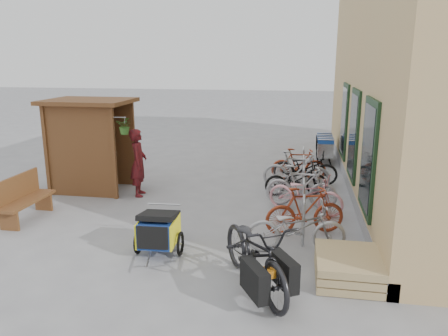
% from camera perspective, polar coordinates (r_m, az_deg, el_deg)
% --- Properties ---
extents(ground, '(80.00, 80.00, 0.00)m').
position_cam_1_polar(ground, '(8.92, -4.88, -8.45)').
color(ground, gray).
extents(kiosk, '(2.49, 1.65, 2.40)m').
position_cam_1_polar(kiosk, '(11.90, -17.43, 4.48)').
color(kiosk, brown).
rests_on(kiosk, ground).
extents(bike_rack, '(0.05, 5.35, 0.86)m').
position_cam_1_polar(bike_rack, '(10.76, 10.33, -1.74)').
color(bike_rack, '#A5A8AD').
rests_on(bike_rack, ground).
extents(pallet_stack, '(1.00, 1.20, 0.40)m').
position_cam_1_polar(pallet_stack, '(7.35, 15.87, -12.35)').
color(pallet_stack, tan).
rests_on(pallet_stack, ground).
extents(bench, '(0.48, 1.55, 0.98)m').
position_cam_1_polar(bench, '(10.39, -24.81, -3.53)').
color(bench, brown).
rests_on(bench, ground).
extents(shopping_carts, '(0.52, 2.08, 0.94)m').
position_cam_1_polar(shopping_carts, '(15.23, 12.94, 2.93)').
color(shopping_carts, silver).
rests_on(shopping_carts, ground).
extents(child_trailer, '(0.85, 1.42, 0.83)m').
position_cam_1_polar(child_trailer, '(7.94, -8.54, -7.93)').
color(child_trailer, navy).
rests_on(child_trailer, ground).
extents(cargo_bike, '(1.77, 2.30, 1.16)m').
position_cam_1_polar(cargo_bike, '(6.69, 4.19, -11.09)').
color(cargo_bike, black).
rests_on(cargo_bike, ground).
extents(person_kiosk, '(0.53, 0.70, 1.72)m').
position_cam_1_polar(person_kiosk, '(11.22, -11.10, 0.69)').
color(person_kiosk, maroon).
rests_on(person_kiosk, ground).
extents(bike_0, '(1.86, 0.88, 0.94)m').
position_cam_1_polar(bike_0, '(8.01, 9.42, -7.68)').
color(bike_0, '#9D9CA0').
rests_on(bike_0, ground).
extents(bike_1, '(1.67, 0.93, 0.97)m').
position_cam_1_polar(bike_1, '(8.84, 10.54, -5.50)').
color(bike_1, maroon).
rests_on(bike_1, ground).
extents(bike_2, '(1.84, 1.12, 0.91)m').
position_cam_1_polar(bike_2, '(10.02, 10.62, -3.30)').
color(bike_2, pink).
rests_on(bike_2, ground).
extents(bike_3, '(1.73, 0.74, 1.01)m').
position_cam_1_polar(bike_3, '(10.36, 10.03, -2.43)').
color(bike_3, '#9D9CA0').
rests_on(bike_3, ground).
extents(bike_4, '(1.70, 0.96, 0.85)m').
position_cam_1_polar(bike_4, '(11.27, 9.41, -1.46)').
color(bike_4, black).
rests_on(bike_4, ground).
extents(bike_5, '(1.80, 0.65, 1.06)m').
position_cam_1_polar(bike_5, '(11.66, 9.43, -0.38)').
color(bike_5, '#9D9CA0').
rests_on(bike_5, ground).
extents(bike_6, '(1.82, 0.79, 0.93)m').
position_cam_1_polar(bike_6, '(12.35, 10.57, 0.08)').
color(bike_6, black).
rests_on(bike_6, ground).
extents(bike_7, '(1.59, 0.57, 0.93)m').
position_cam_1_polar(bike_7, '(12.64, 9.73, 0.45)').
color(bike_7, maroon).
rests_on(bike_7, ground).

